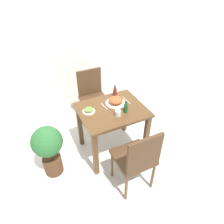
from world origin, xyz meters
TOP-DOWN VIEW (x-y plane):
  - ground_plane at (0.00, 0.00)m, footprint 16.00×16.00m
  - wall_back at (0.00, 1.31)m, footprint 8.00×0.05m
  - dining_table at (0.00, 0.00)m, footprint 0.84×0.70m
  - chair_near at (-0.03, -0.69)m, footprint 0.42×0.42m
  - chair_far at (0.01, 0.75)m, footprint 0.42×0.42m
  - food_plate at (0.10, 0.09)m, footprint 0.27×0.27m
  - side_plate at (-0.29, 0.07)m, footprint 0.16×0.16m
  - drink_cup at (0.01, -0.16)m, footprint 0.07×0.07m
  - sauce_bottle at (0.17, 0.27)m, footprint 0.05×0.05m
  - condiment_bottle at (0.12, -0.13)m, footprint 0.05×0.05m
  - fork_utensil at (-0.07, 0.09)m, footprint 0.02×0.18m
  - spoon_utensil at (0.26, 0.09)m, footprint 0.02×0.19m
  - potted_plant_left at (-0.87, -0.02)m, footprint 0.38×0.38m

SIDE VIEW (x-z plane):
  - ground_plane at x=0.00m, z-range 0.00..0.00m
  - potted_plant_left at x=-0.87m, z-range 0.09..0.83m
  - chair_near at x=-0.03m, z-range 0.07..0.98m
  - chair_far at x=0.01m, z-range 0.07..0.98m
  - dining_table at x=0.00m, z-range 0.23..0.96m
  - fork_utensil at x=-0.07m, z-range 0.73..0.74m
  - spoon_utensil at x=0.26m, z-range 0.73..0.74m
  - side_plate at x=-0.29m, z-range 0.73..0.79m
  - drink_cup at x=0.01m, z-range 0.73..0.81m
  - food_plate at x=0.10m, z-range 0.73..0.82m
  - sauce_bottle at x=0.17m, z-range 0.71..0.88m
  - condiment_bottle at x=0.12m, z-range 0.71..0.88m
  - wall_back at x=0.00m, z-range 0.00..2.60m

